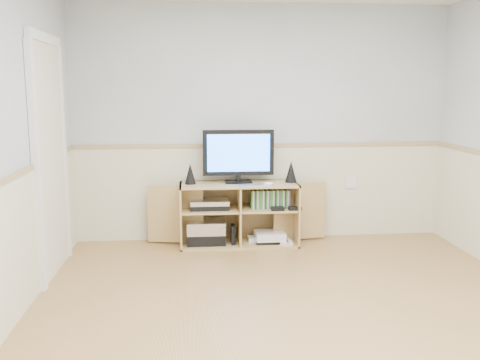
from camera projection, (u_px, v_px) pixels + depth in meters
name	position (u px, v px, depth m)	size (l,w,h in m)	color
room	(294.00, 149.00, 3.63)	(4.04, 4.54, 2.54)	tan
media_cabinet	(238.00, 212.00, 5.65)	(1.91, 0.46, 0.65)	tan
monitor	(238.00, 154.00, 5.53)	(0.74, 0.18, 0.55)	black
speaker_left	(190.00, 174.00, 5.49)	(0.11, 0.11, 0.21)	black
speaker_right	(291.00, 172.00, 5.59)	(0.12, 0.12, 0.23)	black
keyboard	(254.00, 185.00, 5.41)	(0.33, 0.13, 0.01)	silver
mouse	(269.00, 184.00, 5.42)	(0.10, 0.06, 0.04)	white
av_components	(208.00, 225.00, 5.58)	(0.50, 0.30, 0.47)	black
game_consoles	(269.00, 237.00, 5.65)	(0.45, 0.30, 0.11)	white
game_cases	(270.00, 199.00, 5.58)	(0.40, 0.14, 0.19)	#3F8C3F
wall_outlet	(351.00, 182.00, 5.90)	(0.12, 0.03, 0.12)	white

